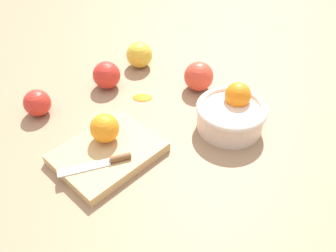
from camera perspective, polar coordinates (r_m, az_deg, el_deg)
ground_plane at (r=0.90m, az=-5.13°, el=0.40°), size 2.40×2.40×0.00m
bowl at (r=0.88m, az=9.93°, el=1.99°), size 0.17×0.17×0.10m
cutting_board at (r=0.82m, az=-9.41°, el=-4.21°), size 0.25×0.21×0.02m
orange_on_board at (r=0.81m, az=-9.91°, el=-0.34°), size 0.07×0.07×0.07m
knife at (r=0.78m, az=-9.86°, el=-5.58°), size 0.15×0.06×0.01m
apple_front_right at (r=0.96m, az=-19.86°, el=3.43°), size 0.07×0.07×0.07m
apple_mid_left at (r=1.00m, az=4.84°, el=7.78°), size 0.08×0.08×0.08m
apple_front_left at (r=1.10m, az=-4.54°, el=11.09°), size 0.08×0.08×0.08m
apple_front_center at (r=1.02m, az=-9.63°, el=7.88°), size 0.08×0.08×0.08m
citrus_peel at (r=0.98m, az=-4.06°, el=4.61°), size 0.06×0.06×0.01m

